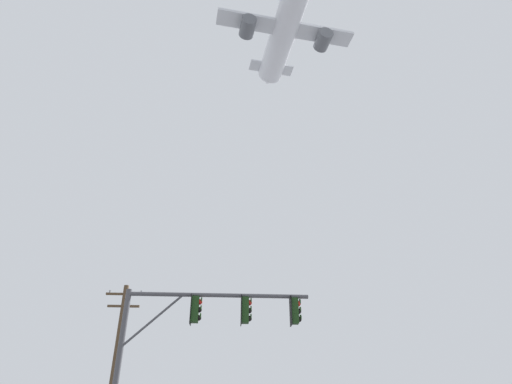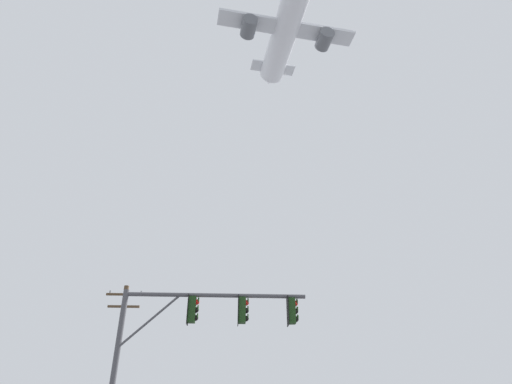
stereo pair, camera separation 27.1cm
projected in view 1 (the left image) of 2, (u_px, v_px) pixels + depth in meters
name	position (u px, v px, depth m)	size (l,w,h in m)	color
signal_pole_near	(201.00, 326.00, 14.58)	(6.59, 0.49, 5.62)	#4C4C51
utility_pole	(116.00, 357.00, 22.56)	(2.20, 0.28, 8.41)	brown
airplane	(287.00, 23.00, 60.34)	(20.32, 26.30, 7.16)	white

